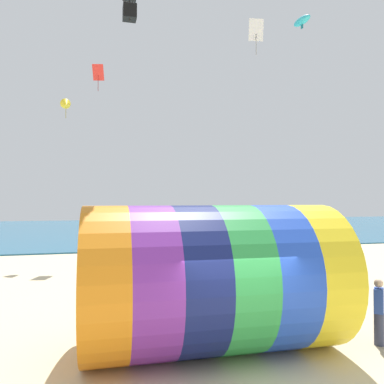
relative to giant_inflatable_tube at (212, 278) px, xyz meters
name	(u,v)px	position (x,y,z in m)	size (l,w,h in m)	color
ground_plane	(242,382)	(0.13, -1.62, -1.78)	(120.00, 120.00, 0.00)	beige
sea	(124,229)	(0.13, 37.87, -1.73)	(120.00, 40.00, 0.10)	#236084
giant_inflatable_tube	(212,278)	(0.00, 0.00, 0.00)	(6.18, 3.63, 3.56)	orange
kite_handler	(379,311)	(4.23, -0.64, -0.92)	(0.41, 0.41, 1.68)	#383D56
kite_yellow_delta	(66,104)	(-4.80, 15.44, 7.82)	(0.77, 0.91, 1.27)	yellow
kite_white_diamond	(256,31)	(3.12, 4.46, 8.43)	(0.58, 0.25, 1.38)	white
kite_red_diamond	(98,73)	(-2.88, 15.98, 10.12)	(0.79, 0.60, 1.69)	red
kite_black_box	(130,2)	(-1.84, 2.57, 7.94)	(0.41, 0.41, 1.16)	black
kite_cyan_parafoil	(302,21)	(7.89, 9.28, 11.61)	(0.63, 1.31, 0.63)	#2DB2C6
bystander_near_water	(186,250)	(2.03, 11.82, -0.92)	(0.24, 0.37, 1.68)	#726651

